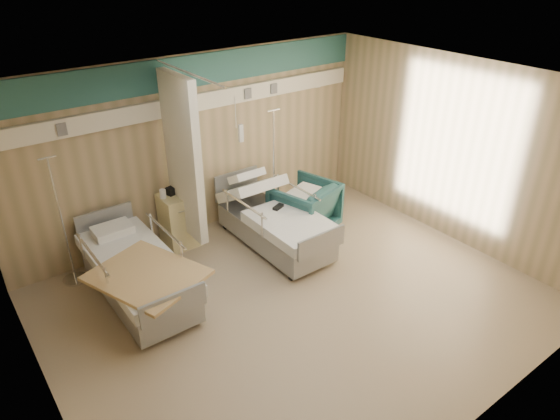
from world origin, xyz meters
The scene contains 13 objects.
ground centered at (0.00, 0.00, 0.00)m, with size 6.00×5.00×0.00m, color gray.
room_walls centered at (-0.03, 0.25, 1.86)m, with size 6.04×5.04×2.82m.
bed_right centered at (0.60, 1.30, 0.32)m, with size 1.00×2.16×0.63m, color silver, non-canonical shape.
bed_left centered at (-1.60, 1.30, 0.32)m, with size 1.00×2.16×0.63m, color silver, non-canonical shape.
bedside_cabinet centered at (-0.55, 2.20, 0.42)m, with size 0.50×0.48×0.85m, color beige.
visitor_armchair centered at (1.25, 1.39, 0.42)m, with size 0.90×0.92×0.84m, color #1F4C4E.
waffle_blanket centered at (1.25, 1.33, 0.87)m, with size 0.56×0.50×0.06m, color silver.
iv_stand_right centered at (1.10, 2.01, 0.39)m, with size 0.34×0.34×1.91m.
iv_stand_left centered at (-2.18, 2.23, 0.38)m, with size 0.33×0.33×1.85m.
call_remote centered at (0.66, 1.30, 0.65)m, with size 0.19×0.09×0.04m, color black.
tan_blanket centered at (-1.64, 0.84, 0.65)m, with size 1.01×1.27×0.04m, color tan.
toiletry_bag centered at (-0.56, 2.29, 0.90)m, with size 0.20×0.13×0.11m, color black.
white_cup centered at (-0.74, 2.24, 0.92)m, with size 0.09×0.09×0.13m, color white.
Camera 1 is at (-3.30, -4.03, 4.17)m, focal length 32.00 mm.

